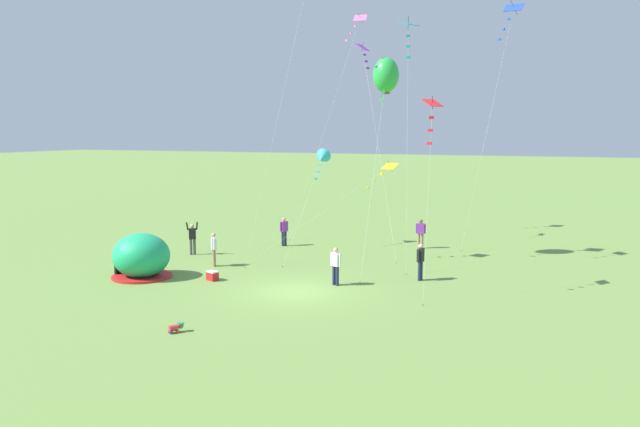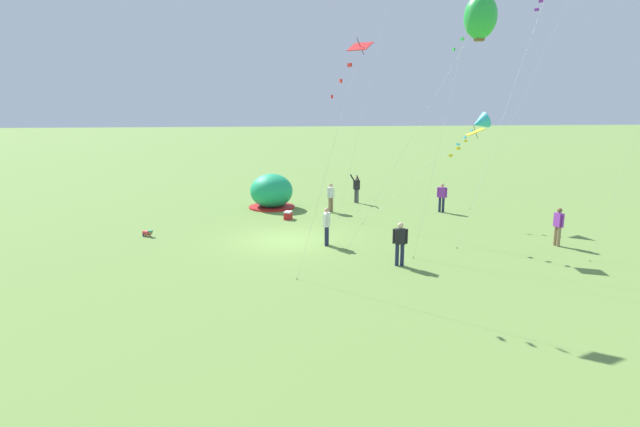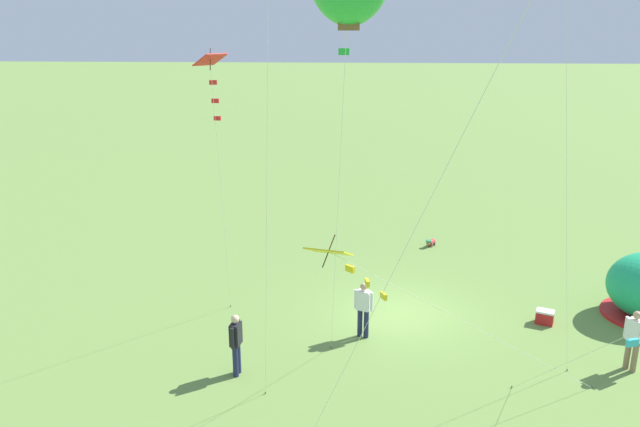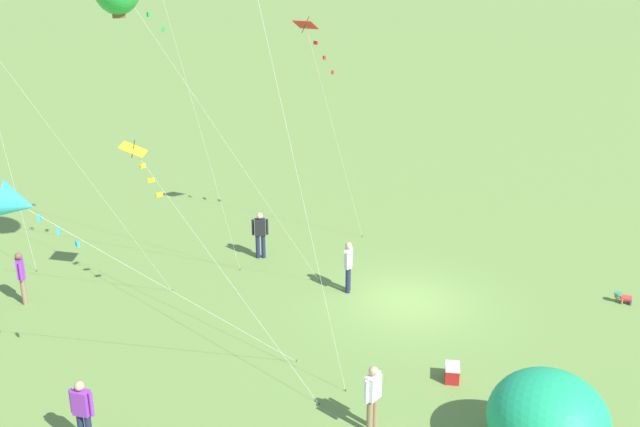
% 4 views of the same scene
% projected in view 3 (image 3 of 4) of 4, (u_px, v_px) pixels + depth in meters
% --- Properties ---
extents(ground_plane, '(300.00, 300.00, 0.00)m').
position_uv_depth(ground_plane, '(400.00, 313.00, 20.10)').
color(ground_plane, olive).
extents(cooler_box, '(0.63, 0.54, 0.44)m').
position_uv_depth(cooler_box, '(545.00, 317.00, 19.32)').
color(cooler_box, red).
rests_on(cooler_box, ground).
extents(toddler_crawling, '(0.45, 0.53, 0.32)m').
position_uv_depth(toddler_crawling, '(430.00, 242.00, 26.17)').
color(toddler_crawling, red).
rests_on(toddler_crawling, ground).
extents(person_watching_sky, '(0.55, 0.36, 1.72)m').
position_uv_depth(person_watching_sky, '(363.00, 307.00, 18.28)').
color(person_watching_sky, '#1E2347').
rests_on(person_watching_sky, ground).
extents(person_with_toddler, '(0.42, 0.48, 1.72)m').
position_uv_depth(person_with_toddler, '(634.00, 338.00, 16.48)').
color(person_with_toddler, '#8C7251').
rests_on(person_with_toddler, ground).
extents(person_center_field, '(0.29, 0.58, 1.72)m').
position_uv_depth(person_center_field, '(236.00, 342.00, 16.27)').
color(person_center_field, '#1E2347').
rests_on(person_center_field, ground).
extents(kite_yellow, '(6.99, 4.47, 5.32)m').
position_uv_depth(kite_yellow, '(345.00, 263.00, 11.29)').
color(kite_yellow, silver).
rests_on(kite_yellow, ground).
extents(kite_red, '(0.94, 2.73, 8.32)m').
position_uv_depth(kite_red, '(212.00, 76.00, 16.41)').
color(kite_red, silver).
rests_on(kite_red, ground).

